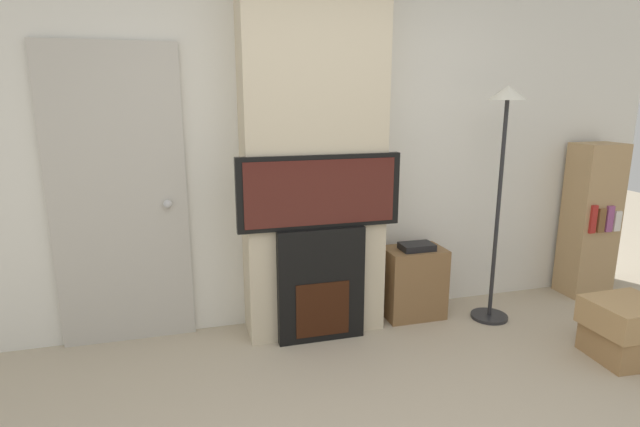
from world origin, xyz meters
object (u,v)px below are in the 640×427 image
fireplace (320,284)px  bookshelf (590,220)px  television (320,192)px  floor_lamp (503,154)px  media_stand (413,281)px  box_stack (626,329)px

fireplace → bookshelf: (2.46, 0.19, 0.25)m
television → floor_lamp: bearing=-1.9°
bookshelf → floor_lamp: bearing=-167.8°
bookshelf → television: bearing=-175.5°
television → media_stand: (0.80, 0.16, -0.78)m
floor_lamp → box_stack: floor_lamp is taller
box_stack → bookshelf: (0.60, 1.01, 0.45)m
floor_lamp → box_stack: size_ratio=3.75×
fireplace → floor_lamp: size_ratio=0.46×
fireplace → media_stand: 0.83m
floor_lamp → media_stand: (-0.56, 0.21, -1.00)m
television → floor_lamp: size_ratio=0.64×
television → box_stack: 2.21m
floor_lamp → bookshelf: 1.29m
fireplace → media_stand: bearing=11.3°
media_stand → bookshelf: (1.66, 0.03, 0.37)m
television → media_stand: 1.13m
fireplace → television: television is taller
television → box_stack: bearing=-23.7°
fireplace → media_stand: size_ratio=1.36×
fireplace → bookshelf: bearing=4.4°
television → floor_lamp: 1.38m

